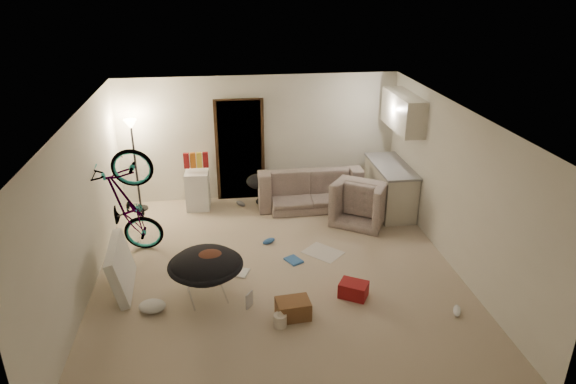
{
  "coord_description": "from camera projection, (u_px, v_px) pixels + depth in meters",
  "views": [
    {
      "loc": [
        -0.77,
        -6.81,
        4.29
      ],
      "look_at": [
        0.24,
        0.6,
        1.08
      ],
      "focal_mm": 32.0,
      "sensor_mm": 36.0,
      "label": 1
    }
  ],
  "objects": [
    {
      "name": "drink_case_b",
      "position": [
        353.0,
        290.0,
        7.34
      ],
      "size": [
        0.48,
        0.44,
        0.22
      ],
      "primitive_type": "cube",
      "rotation": [
        0.0,
        0.0,
        -0.54
      ],
      "color": "maroon",
      "rests_on": "floor"
    },
    {
      "name": "door_trim",
      "position": [
        240.0,
        151.0,
        10.21
      ],
      "size": [
        0.97,
        0.04,
        2.1
      ],
      "primitive_type": "cube",
      "color": "#362213",
      "rests_on": "floor"
    },
    {
      "name": "clothes_lump_b",
      "position": [
        267.0,
        201.0,
        10.29
      ],
      "size": [
        0.56,
        0.52,
        0.14
      ],
      "primitive_type": "ellipsoid",
      "rotation": [
        0.0,
        0.0,
        0.35
      ],
      "color": "black",
      "rests_on": "floor"
    },
    {
      "name": "ceiling",
      "position": [
        276.0,
        114.0,
        7.0
      ],
      "size": [
        5.5,
        6.0,
        0.02
      ],
      "primitive_type": "cube",
      "color": "white",
      "rests_on": "wall_back"
    },
    {
      "name": "shoe_4",
      "position": [
        457.0,
        311.0,
        6.99
      ],
      "size": [
        0.2,
        0.27,
        0.09
      ],
      "primitive_type": "ellipsoid",
      "rotation": [
        0.0,
        0.0,
        1.14
      ],
      "color": "white",
      "rests_on": "floor"
    },
    {
      "name": "armchair",
      "position": [
        364.0,
        204.0,
        9.58
      ],
      "size": [
        1.25,
        1.22,
        0.62
      ],
      "primitive_type": "imported",
      "rotation": [
        0.0,
        0.0,
        2.56
      ],
      "color": "#3D453C",
      "rests_on": "floor"
    },
    {
      "name": "tv_box",
      "position": [
        121.0,
        267.0,
        7.41
      ],
      "size": [
        0.34,
        1.12,
        0.74
      ],
      "primitive_type": "cube",
      "rotation": [
        0.0,
        -0.21,
        0.05
      ],
      "color": "silver",
      "rests_on": "floor"
    },
    {
      "name": "book_white",
      "position": [
        241.0,
        273.0,
        7.94
      ],
      "size": [
        0.29,
        0.33,
        0.02
      ],
      "primitive_type": "cube",
      "rotation": [
        0.0,
        0.0,
        -0.39
      ],
      "color": "silver",
      "rests_on": "floor"
    },
    {
      "name": "snack_box_2",
      "position": [
        199.0,
        160.0,
        9.77
      ],
      "size": [
        0.11,
        0.08,
        0.3
      ],
      "primitive_type": "cube",
      "rotation": [
        0.0,
        0.0,
        0.13
      ],
      "color": "yellow",
      "rests_on": "mini_fridge"
    },
    {
      "name": "juicer",
      "position": [
        280.0,
        319.0,
        6.72
      ],
      "size": [
        0.17,
        0.17,
        0.25
      ],
      "color": "#EFE3CF",
      "rests_on": "floor"
    },
    {
      "name": "wall_front",
      "position": [
        315.0,
        329.0,
        4.76
      ],
      "size": [
        5.5,
        0.02,
        2.5
      ],
      "primitive_type": "cube",
      "color": "silver",
      "rests_on": "floor"
    },
    {
      "name": "newspaper",
      "position": [
        323.0,
        252.0,
        8.53
      ],
      "size": [
        0.74,
        0.75,
        0.01
      ],
      "primitive_type": "cube",
      "rotation": [
        0.0,
        0.0,
        0.76
      ],
      "color": "beige",
      "rests_on": "floor"
    },
    {
      "name": "floor_lamp",
      "position": [
        133.0,
        146.0,
        9.59
      ],
      "size": [
        0.28,
        0.28,
        1.81
      ],
      "color": "black",
      "rests_on": "floor"
    },
    {
      "name": "wall_right",
      "position": [
        456.0,
        188.0,
        7.84
      ],
      "size": [
        0.02,
        6.0,
        2.5
      ],
      "primitive_type": "cube",
      "color": "silver",
      "rests_on": "floor"
    },
    {
      "name": "floor",
      "position": [
        278.0,
        272.0,
        7.99
      ],
      "size": [
        5.5,
        6.0,
        0.02
      ],
      "primitive_type": "cube",
      "color": "#C4B097",
      "rests_on": "ground"
    },
    {
      "name": "clothes_lump_c",
      "position": [
        152.0,
        306.0,
        7.07
      ],
      "size": [
        0.45,
        0.41,
        0.12
      ],
      "primitive_type": "ellipsoid",
      "rotation": [
        0.0,
        0.0,
        -0.28
      ],
      "color": "silver",
      "rests_on": "floor"
    },
    {
      "name": "wall_left",
      "position": [
        81.0,
        209.0,
        7.15
      ],
      "size": [
        0.02,
        6.0,
        2.5
      ],
      "primitive_type": "cube",
      "color": "silver",
      "rests_on": "floor"
    },
    {
      "name": "kitchen_uppers",
      "position": [
        403.0,
        112.0,
        9.36
      ],
      "size": [
        0.38,
        1.4,
        0.65
      ],
      "primitive_type": "cube",
      "color": "beige",
      "rests_on": "wall_right"
    },
    {
      "name": "shoe_0",
      "position": [
        269.0,
        241.0,
        8.8
      ],
      "size": [
        0.27,
        0.21,
        0.09
      ],
      "primitive_type": "ellipsoid",
      "rotation": [
        0.0,
        0.0,
        0.54
      ],
      "color": "#3062AD",
      "rests_on": "floor"
    },
    {
      "name": "drink_case_a",
      "position": [
        293.0,
        309.0,
        6.9
      ],
      "size": [
        0.47,
        0.36,
        0.26
      ],
      "primitive_type": "cube",
      "rotation": [
        0.0,
        0.0,
        0.08
      ],
      "color": "brown",
      "rests_on": "floor"
    },
    {
      "name": "snack_box_3",
      "position": [
        206.0,
        160.0,
        9.78
      ],
      "size": [
        0.1,
        0.08,
        0.3
      ],
      "primitive_type": "cube",
      "rotation": [
        0.0,
        0.0,
        -0.06
      ],
      "color": "maroon",
      "rests_on": "mini_fridge"
    },
    {
      "name": "sofa_drape",
      "position": [
        261.0,
        181.0,
        10.0
      ],
      "size": [
        0.61,
        0.52,
        0.28
      ],
      "primitive_type": "ellipsoid",
      "rotation": [
        0.0,
        0.0,
        -0.12
      ],
      "color": "black",
      "rests_on": "sofa"
    },
    {
      "name": "wall_back",
      "position": [
        260.0,
        138.0,
        10.24
      ],
      "size": [
        5.5,
        0.02,
        2.5
      ],
      "primitive_type": "cube",
      "color": "silver",
      "rests_on": "floor"
    },
    {
      "name": "saucer_chair",
      "position": [
        206.0,
        271.0,
        7.18
      ],
      "size": [
        1.05,
        1.05,
        0.75
      ],
      "color": "silver",
      "rests_on": "floor"
    },
    {
      "name": "book_blue",
      "position": [
        294.0,
        260.0,
        8.28
      ],
      "size": [
        0.32,
        0.35,
        0.03
      ],
      "primitive_type": "cube",
      "rotation": [
        0.0,
        0.0,
        0.49
      ],
      "color": "#3062AD",
      "rests_on": "floor"
    },
    {
      "name": "mini_fridge",
      "position": [
        198.0,
        190.0,
        10.0
      ],
      "size": [
        0.47,
        0.47,
        0.76
      ],
      "primitive_type": "cube",
      "rotation": [
        0.0,
        0.0,
        -0.06
      ],
      "color": "white",
      "rests_on": "floor"
    },
    {
      "name": "kitchen_counter",
      "position": [
        390.0,
        188.0,
        9.94
      ],
      "size": [
        0.6,
        1.5,
        0.88
      ],
      "primitive_type": "cube",
      "color": "beige",
      "rests_on": "floor"
    },
    {
      "name": "doorway",
      "position": [
        240.0,
        150.0,
        10.24
      ],
      "size": [
        0.85,
        0.1,
        2.04
      ],
      "primitive_type": "cube",
      "color": "black",
      "rests_on": "floor"
    },
    {
      "name": "snack_box_1",
      "position": [
        193.0,
        160.0,
        9.75
      ],
      "size": [
        0.11,
        0.09,
        0.3
      ],
      "primitive_type": "cube",
      "rotation": [
        0.0,
        0.0,
        0.2
      ],
      "color": "orange",
      "rests_on": "mini_fridge"
    },
    {
      "name": "book_asset",
      "position": [
        246.0,
        310.0,
        7.07
      ],
      "size": [
        0.29,
        0.28,
        0.02
      ],
      "primitive_type": "imported",
      "rotation": [
        0.0,
        0.0,
        0.92
      ],
      "color": "maroon",
      "rests_on": "floor"
    },
    {
      "name": "hoodie",
      "position": [
        209.0,
        259.0,
        7.08
      ],
      "size": [
        0.58,
        0.53,
        0.22
      ],
      "primitive_type": "ellipsoid",
      "rotation": [
        0.0,
        0.0,
        0.32
      ],
      "color": "#4F281B",
      "rests_on": "saucer_chair"
    },
    {
      "name": "counter_top",
      "position": [
        392.0,
        166.0,
        9.76
      ],
      "size": [
        0.64,
        1.54,
        0.04
      ],
      "primitive_type": "cube",
      "color": "gray",
      "rests_on": "kitchen_counter"
    },
    {
      "name": "bicycle",
      "position": [
        131.0,
        226.0,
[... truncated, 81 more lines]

